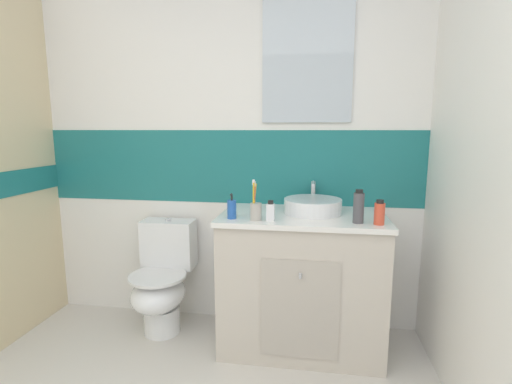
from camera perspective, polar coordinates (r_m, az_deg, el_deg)
The scene contains 9 objects.
wall_back_tiled at distance 2.63m, azimuth -3.91°, elevation 7.47°, with size 3.20×0.20×2.50m.
vanity_cabinet at distance 2.42m, azimuth 6.91°, elevation -13.16°, with size 0.99×0.58×0.85m.
sink_basin at distance 2.32m, azimuth 8.60°, elevation -1.98°, with size 0.35×0.39×0.18m.
toilet at distance 2.67m, azimuth -14.01°, elevation -12.94°, with size 0.37×0.50×0.75m.
toothbrush_cup at distance 2.11m, azimuth -0.07°, elevation -2.63°, with size 0.07×0.07×0.23m.
soap_dispenser at distance 2.16m, azimuth -3.70°, elevation -2.60°, with size 0.05×0.05×0.15m.
shampoo_bottle_tall at distance 2.12m, azimuth 15.29°, elevation -2.22°, with size 0.06×0.06×0.19m.
lotion_bottle_short at distance 2.12m, azimuth 18.21°, elevation -3.03°, with size 0.06×0.06×0.14m.
perfume_flask_small at distance 2.10m, azimuth 2.21°, elevation -2.91°, with size 0.05×0.03×0.12m.
Camera 1 is at (0.59, -0.11, 1.36)m, focal length 26.39 mm.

